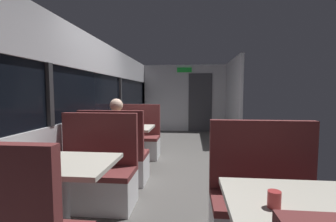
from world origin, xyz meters
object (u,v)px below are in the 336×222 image
Objects in this scene: dining_table_near_window at (63,173)px; bench_front_aisle_facing_entry at (266,211)px; dining_table_front_aisle at (306,219)px; coffee_cup_secondary at (274,199)px; seated_passenger at (116,146)px; bench_near_window_facing_entry at (95,178)px; bench_mid_window_facing_end at (115,161)px; bench_mid_window_facing_entry at (136,141)px; coffee_cup_primary at (121,125)px; dining_table_mid_window at (127,132)px.

bench_front_aisle_facing_entry is (1.79, 0.10, -0.31)m from dining_table_near_window.
dining_table_front_aisle is 0.27m from coffee_cup_secondary.
bench_near_window_facing_entry is at bearing -90.00° from seated_passenger.
bench_mid_window_facing_end is 1.00× the size of bench_front_aisle_facing_entry.
bench_near_window_facing_entry is 2.13m from bench_mid_window_facing_entry.
bench_near_window_facing_entry is at bearing -85.92° from coffee_cup_primary.
dining_table_near_window is 1.00× the size of dining_table_mid_window.
coffee_cup_primary is at bearing 92.69° from dining_table_near_window.
seated_passenger is at bearing -80.07° from coffee_cup_primary.
dining_table_near_window is 10.00× the size of coffee_cup_secondary.
coffee_cup_secondary is (1.68, -2.73, 0.00)m from coffee_cup_primary.
seated_passenger is (0.00, 1.50, -0.10)m from dining_table_near_window.
bench_mid_window_facing_entry is 1.00× the size of bench_front_aisle_facing_entry.
dining_table_mid_window is 0.82× the size of bench_mid_window_facing_entry.
coffee_cup_primary reaches higher than dining_table_mid_window.
coffee_cup_secondary is (1.58, -3.51, 0.46)m from bench_mid_window_facing_entry.
dining_table_near_window is 0.71× the size of seated_passenger.
coffee_cup_secondary reaches higher than dining_table_front_aisle.
seated_passenger is 0.61m from coffee_cup_primary.
coffee_cup_secondary reaches higher than dining_table_near_window.
bench_mid_window_facing_end is 2.72m from dining_table_front_aisle.
coffee_cup_primary is at bearing 125.43° from dining_table_front_aisle.
bench_near_window_facing_entry is 1.00× the size of bench_mid_window_facing_entry.
dining_table_near_window is 1.89m from dining_table_front_aisle.
bench_near_window_facing_entry is 2.23m from dining_table_front_aisle.
bench_mid_window_facing_end is at bearing 131.43° from dining_table_front_aisle.
bench_mid_window_facing_entry reaches higher than coffee_cup_primary.
seated_passenger reaches higher than coffee_cup_secondary.
dining_table_front_aisle is at bearing -48.57° from bench_mid_window_facing_end.
dining_table_mid_window is at bearing 119.39° from coffee_cup_secondary.
bench_mid_window_facing_end is 1.40m from bench_mid_window_facing_entry.
coffee_cup_secondary is at bearing -53.14° from bench_mid_window_facing_end.
seated_passenger is at bearing -90.00° from bench_mid_window_facing_entry.
bench_mid_window_facing_entry is 0.91m from coffee_cup_primary.
coffee_cup_primary is at bearing -141.59° from dining_table_mid_window.
bench_near_window_facing_entry reaches higher than dining_table_mid_window.
bench_front_aisle_facing_entry reaches higher than dining_table_mid_window.
bench_front_aisle_facing_entry reaches higher than coffee_cup_secondary.
coffee_cup_primary is (-1.89, 1.95, 0.46)m from bench_front_aisle_facing_entry.
coffee_cup_primary is at bearing 98.80° from bench_mid_window_facing_end.
dining_table_front_aisle is 3.26m from coffee_cup_primary.
bench_mid_window_facing_entry reaches higher than coffee_cup_secondary.
seated_passenger is at bearing 125.94° from coffee_cup_secondary.
dining_table_near_window is 1.50m from seated_passenger.
dining_table_near_window is at bearing -90.00° from seated_passenger.
bench_mid_window_facing_entry is 12.22× the size of coffee_cup_primary.
bench_mid_window_facing_entry is at bearing 117.58° from dining_table_front_aisle.
dining_table_near_window is at bearing 156.70° from coffee_cup_secondary.
seated_passenger is 14.00× the size of coffee_cup_secondary.
bench_mid_window_facing_end reaches higher than coffee_cup_primary.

